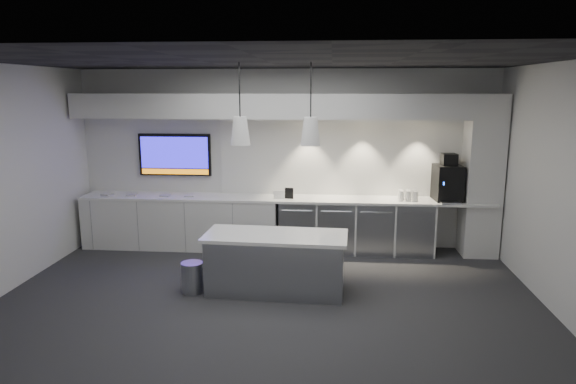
# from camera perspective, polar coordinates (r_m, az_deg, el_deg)

# --- Properties ---
(floor) EXTENTS (7.00, 7.00, 0.00)m
(floor) POSITION_cam_1_polar(r_m,az_deg,el_deg) (6.74, -2.30, -12.02)
(floor) COLOR #2C2C2E
(floor) RESTS_ON ground
(ceiling) EXTENTS (7.00, 7.00, 0.00)m
(ceiling) POSITION_cam_1_polar(r_m,az_deg,el_deg) (6.19, -2.53, 14.39)
(ceiling) COLOR black
(ceiling) RESTS_ON wall_back
(wall_back) EXTENTS (7.00, 0.00, 7.00)m
(wall_back) POSITION_cam_1_polar(r_m,az_deg,el_deg) (8.74, -0.33, 3.69)
(wall_back) COLOR silver
(wall_back) RESTS_ON floor
(wall_front) EXTENTS (7.00, 0.00, 7.00)m
(wall_front) POSITION_cam_1_polar(r_m,az_deg,el_deg) (3.90, -7.10, -6.29)
(wall_front) COLOR silver
(wall_front) RESTS_ON floor
(wall_right) EXTENTS (0.00, 7.00, 7.00)m
(wall_right) POSITION_cam_1_polar(r_m,az_deg,el_deg) (6.80, 28.27, 0.07)
(wall_right) COLOR silver
(wall_right) RESTS_ON floor
(back_counter) EXTENTS (6.80, 0.65, 0.04)m
(back_counter) POSITION_cam_1_polar(r_m,az_deg,el_deg) (8.53, -0.53, -0.74)
(back_counter) COLOR white
(back_counter) RESTS_ON left_base_cabinets
(left_base_cabinets) EXTENTS (3.30, 0.63, 0.86)m
(left_base_cabinets) POSITION_cam_1_polar(r_m,az_deg,el_deg) (8.97, -11.74, -3.33)
(left_base_cabinets) COLOR silver
(left_base_cabinets) RESTS_ON floor
(fridge_unit_a) EXTENTS (0.60, 0.61, 0.85)m
(fridge_unit_a) POSITION_cam_1_polar(r_m,az_deg,el_deg) (8.62, 1.14, -3.73)
(fridge_unit_a) COLOR #96999E
(fridge_unit_a) RESTS_ON floor
(fridge_unit_b) EXTENTS (0.60, 0.61, 0.85)m
(fridge_unit_b) POSITION_cam_1_polar(r_m,az_deg,el_deg) (8.60, 5.33, -3.80)
(fridge_unit_b) COLOR #96999E
(fridge_unit_b) RESTS_ON floor
(fridge_unit_c) EXTENTS (0.60, 0.61, 0.85)m
(fridge_unit_c) POSITION_cam_1_polar(r_m,az_deg,el_deg) (8.63, 9.53, -3.86)
(fridge_unit_c) COLOR #96999E
(fridge_unit_c) RESTS_ON floor
(fridge_unit_d) EXTENTS (0.60, 0.61, 0.85)m
(fridge_unit_d) POSITION_cam_1_polar(r_m,az_deg,el_deg) (8.71, 13.67, -3.90)
(fridge_unit_d) COLOR #96999E
(fridge_unit_d) RESTS_ON floor
(backsplash) EXTENTS (4.60, 0.03, 1.30)m
(backsplash) POSITION_cam_1_polar(r_m,az_deg,el_deg) (8.69, 7.58, 3.87)
(backsplash) COLOR silver
(backsplash) RESTS_ON wall_back
(soffit) EXTENTS (6.90, 0.60, 0.40)m
(soffit) POSITION_cam_1_polar(r_m,az_deg,el_deg) (8.37, -0.53, 9.52)
(soffit) COLOR silver
(soffit) RESTS_ON wall_back
(column) EXTENTS (0.55, 0.55, 2.60)m
(column) POSITION_cam_1_polar(r_m,az_deg,el_deg) (8.78, 20.77, 1.65)
(column) COLOR silver
(column) RESTS_ON floor
(wall_tv) EXTENTS (1.25, 0.07, 0.72)m
(wall_tv) POSITION_cam_1_polar(r_m,az_deg,el_deg) (9.06, -12.45, 4.07)
(wall_tv) COLOR black
(wall_tv) RESTS_ON wall_back
(island) EXTENTS (1.91, 0.89, 0.80)m
(island) POSITION_cam_1_polar(r_m,az_deg,el_deg) (6.89, -1.36, -7.86)
(island) COLOR #96999E
(island) RESTS_ON floor
(bin) EXTENTS (0.36, 0.36, 0.41)m
(bin) POSITION_cam_1_polar(r_m,az_deg,el_deg) (7.05, -10.58, -9.31)
(bin) COLOR #96999E
(bin) RESTS_ON floor
(coffee_machine) EXTENTS (0.45, 0.62, 0.76)m
(coffee_machine) POSITION_cam_1_polar(r_m,az_deg,el_deg) (8.66, 17.32, 1.16)
(coffee_machine) COLOR black
(coffee_machine) RESTS_ON back_counter
(sign_black) EXTENTS (0.14, 0.04, 0.18)m
(sign_black) POSITION_cam_1_polar(r_m,az_deg,el_deg) (8.42, 0.13, -0.13)
(sign_black) COLOR black
(sign_black) RESTS_ON back_counter
(sign_white) EXTENTS (0.18, 0.02, 0.14)m
(sign_white) POSITION_cam_1_polar(r_m,az_deg,el_deg) (8.41, -1.00, -0.30)
(sign_white) COLOR white
(sign_white) RESTS_ON back_counter
(cup_cluster) EXTENTS (0.30, 0.19, 0.16)m
(cup_cluster) POSITION_cam_1_polar(r_m,az_deg,el_deg) (8.51, 13.19, -0.38)
(cup_cluster) COLOR white
(cup_cluster) RESTS_ON back_counter
(tray_a) EXTENTS (0.20, 0.20, 0.02)m
(tray_a) POSITION_cam_1_polar(r_m,az_deg,el_deg) (9.22, -19.45, -0.27)
(tray_a) COLOR #ADADAD
(tray_a) RESTS_ON back_counter
(tray_b) EXTENTS (0.17, 0.17, 0.02)m
(tray_b) POSITION_cam_1_polar(r_m,az_deg,el_deg) (9.06, -16.96, -0.31)
(tray_b) COLOR #ADADAD
(tray_b) RESTS_ON back_counter
(tray_c) EXTENTS (0.17, 0.17, 0.02)m
(tray_c) POSITION_cam_1_polar(r_m,az_deg,el_deg) (8.88, -13.47, -0.36)
(tray_c) COLOR #ADADAD
(tray_c) RESTS_ON back_counter
(tray_d) EXTENTS (0.19, 0.19, 0.02)m
(tray_d) POSITION_cam_1_polar(r_m,az_deg,el_deg) (8.77, -10.94, -0.40)
(tray_d) COLOR #ADADAD
(tray_d) RESTS_ON back_counter
(pendant_left) EXTENTS (0.25, 0.25, 1.06)m
(pendant_left) POSITION_cam_1_polar(r_m,az_deg,el_deg) (6.59, -5.32, 6.81)
(pendant_left) COLOR silver
(pendant_left) RESTS_ON ceiling
(pendant_right) EXTENTS (0.25, 0.25, 1.06)m
(pendant_right) POSITION_cam_1_polar(r_m,az_deg,el_deg) (6.49, 2.52, 6.78)
(pendant_right) COLOR silver
(pendant_right) RESTS_ON ceiling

